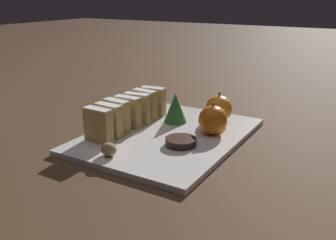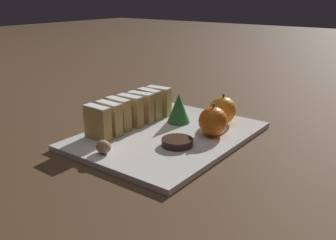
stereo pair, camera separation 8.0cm
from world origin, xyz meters
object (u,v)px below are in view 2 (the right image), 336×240
orange_far (213,121)px  chocolate_cookie (177,142)px  orange_near (223,110)px  walnut (103,147)px

orange_far → chocolate_cookie: orange_far is taller
orange_near → walnut: orange_near is taller
walnut → chocolate_cookie: walnut is taller
orange_far → chocolate_cookie: size_ratio=1.12×
orange_near → chocolate_cookie: size_ratio=1.14×
orange_near → walnut: size_ratio=2.26×
orange_far → chocolate_cookie: (-0.03, -0.09, -0.02)m
chocolate_cookie → orange_near: bearing=87.9°
orange_far → walnut: bearing=-119.6°
orange_far → orange_near: bearing=104.5°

